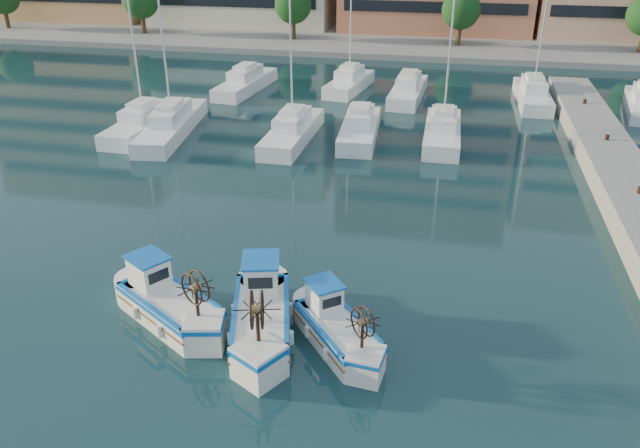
% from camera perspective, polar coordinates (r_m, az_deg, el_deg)
% --- Properties ---
extents(ground, '(300.00, 300.00, 0.00)m').
position_cam_1_polar(ground, '(20.91, -1.09, -12.42)').
color(ground, '#1A3C43').
rests_on(ground, ground).
extents(yacht_marina, '(36.67, 22.75, 11.50)m').
position_cam_1_polar(yacht_marina, '(45.62, 3.36, 10.43)').
color(yacht_marina, white).
rests_on(yacht_marina, ground).
extents(fishing_boat_a, '(4.57, 3.84, 2.79)m').
position_cam_1_polar(fishing_boat_a, '(22.97, -13.76, -6.93)').
color(fishing_boat_a, white).
rests_on(fishing_boat_a, ground).
extents(fishing_boat_b, '(3.04, 4.90, 2.96)m').
position_cam_1_polar(fishing_boat_b, '(21.74, -5.39, -8.14)').
color(fishing_boat_b, white).
rests_on(fishing_boat_b, ground).
extents(fishing_boat_c, '(3.58, 3.91, 2.44)m').
position_cam_1_polar(fishing_boat_c, '(21.25, 1.51, -9.41)').
color(fishing_boat_c, white).
rests_on(fishing_boat_c, ground).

